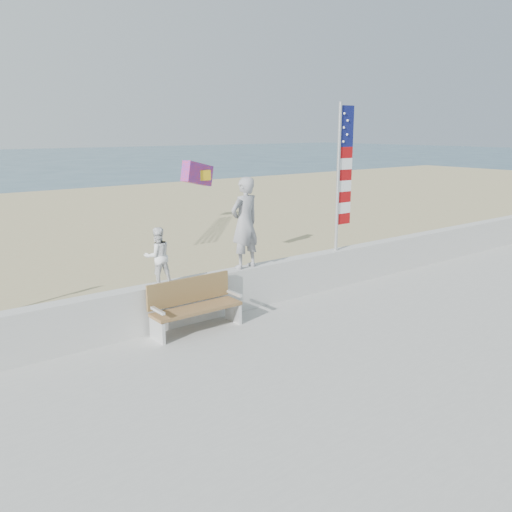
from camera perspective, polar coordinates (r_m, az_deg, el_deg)
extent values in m
plane|color=#304E60|center=(10.43, 5.27, -9.20)|extent=(220.00, 220.00, 0.00)
cube|color=tan|center=(17.76, -14.91, 0.00)|extent=(90.00, 40.00, 0.08)
cube|color=beige|center=(11.67, -1.38, -3.40)|extent=(30.00, 0.35, 0.90)
imported|color=gray|center=(11.38, -1.20, 3.49)|extent=(0.75, 0.54, 1.93)
imported|color=white|center=(10.39, -10.32, 0.00)|extent=(0.57, 0.46, 1.10)
cube|color=olive|center=(10.44, -6.25, -5.57)|extent=(1.80, 0.50, 0.06)
cube|color=olive|center=(10.57, -7.06, -3.59)|extent=(1.80, 0.05, 0.50)
cube|color=silver|center=(10.13, -10.34, -7.75)|extent=(0.06, 0.50, 0.40)
cube|color=white|center=(9.96, -10.30, -5.68)|extent=(0.06, 0.45, 0.05)
cube|color=white|center=(10.96, -2.41, -5.90)|extent=(0.06, 0.50, 0.40)
cube|color=white|center=(10.80, -2.28, -3.97)|extent=(0.06, 0.45, 0.05)
cylinder|color=silver|center=(13.10, 8.63, 8.09)|extent=(0.08, 0.08, 3.50)
cube|color=#0F1451|center=(13.23, 9.55, 13.32)|extent=(0.44, 0.02, 0.95)
cube|color=#9E0A0C|center=(13.40, 9.19, 3.90)|extent=(0.44, 0.02, 0.26)
cube|color=white|center=(13.36, 9.23, 5.02)|extent=(0.44, 0.02, 0.26)
cube|color=#9E0A0C|center=(13.32, 9.27, 6.15)|extent=(0.44, 0.02, 0.26)
cube|color=white|center=(13.29, 9.32, 7.28)|extent=(0.44, 0.02, 0.26)
cube|color=#9E0A0C|center=(13.27, 9.36, 8.41)|extent=(0.44, 0.02, 0.26)
cube|color=white|center=(13.25, 9.40, 9.55)|extent=(0.44, 0.02, 0.26)
cube|color=#9E0A0C|center=(13.24, 9.45, 10.69)|extent=(0.44, 0.02, 0.26)
sphere|color=white|center=(13.13, 9.17, 11.80)|extent=(0.06, 0.06, 0.06)
sphere|color=white|center=(13.22, 9.56, 12.49)|extent=(0.06, 0.06, 0.06)
sphere|color=white|center=(13.13, 9.23, 13.20)|extent=(0.06, 0.06, 0.06)
sphere|color=white|center=(13.22, 9.62, 13.88)|extent=(0.06, 0.06, 0.06)
sphere|color=white|center=(13.13, 9.28, 14.59)|extent=(0.06, 0.06, 0.06)
cube|color=red|center=(15.23, -6.20, 8.62)|extent=(1.14, 0.62, 0.76)
cube|color=gold|center=(15.31, -5.71, 8.47)|extent=(0.40, 0.29, 0.28)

